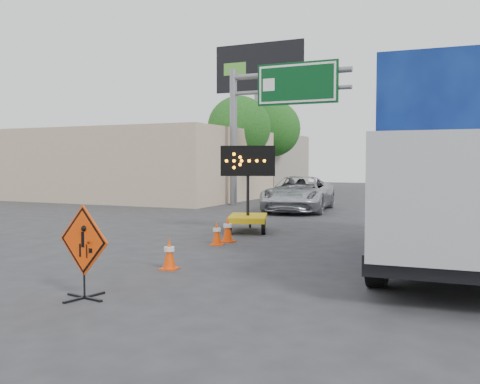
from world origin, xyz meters
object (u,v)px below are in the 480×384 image
Objects in this scene: arrow_board at (248,212)px; pickup_truck at (299,194)px; construction_sign at (84,249)px; box_truck at (454,177)px.

arrow_board is 0.48× the size of pickup_truck.
construction_sign is 7.77m from box_truck.
box_truck reaches higher than arrow_board.
box_truck is at bearing -44.61° from arrow_board.
pickup_truck is at bearing 106.59° from construction_sign.
pickup_truck is at bearing 76.38° from arrow_board.
construction_sign is 0.56× the size of arrow_board.
construction_sign is 0.27× the size of pickup_truck.
arrow_board is 6.82m from box_truck.
box_truck is (5.15, 5.72, 1.06)m from construction_sign.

